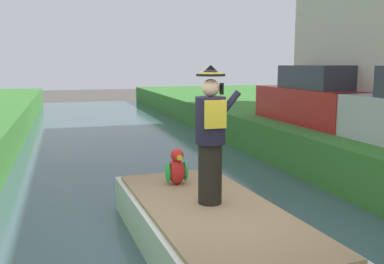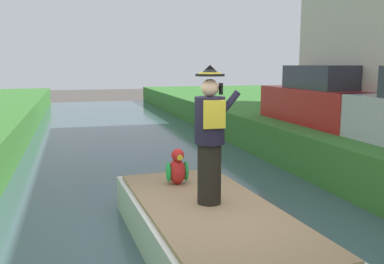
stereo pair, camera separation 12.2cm
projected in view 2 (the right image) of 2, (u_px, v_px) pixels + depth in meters
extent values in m
plane|color=#4C4742|center=(211.00, 259.00, 5.62)|extent=(80.00, 80.00, 0.00)
cube|color=#3D565B|center=(211.00, 255.00, 5.61)|extent=(6.12, 48.00, 0.10)
cube|color=silver|center=(210.00, 230.00, 5.60)|extent=(2.02, 4.29, 0.56)
cube|color=#997A56|center=(210.00, 208.00, 5.55)|extent=(1.86, 3.95, 0.05)
cylinder|color=black|center=(209.00, 174.00, 5.64)|extent=(0.32, 0.32, 0.82)
cylinder|color=black|center=(210.00, 120.00, 5.52)|extent=(0.40, 0.40, 0.62)
cube|color=gold|center=(214.00, 114.00, 5.33)|extent=(0.28, 0.06, 0.36)
sphere|color=#DBA884|center=(210.00, 88.00, 5.45)|extent=(0.23, 0.23, 0.23)
cylinder|color=black|center=(210.00, 75.00, 5.43)|extent=(0.38, 0.38, 0.03)
cone|color=black|center=(210.00, 70.00, 5.42)|extent=(0.26, 0.26, 0.12)
cylinder|color=gold|center=(210.00, 73.00, 5.42)|extent=(0.29, 0.29, 0.02)
cylinder|color=black|center=(227.00, 106.00, 5.51)|extent=(0.38, 0.09, 0.43)
cube|color=black|center=(221.00, 89.00, 5.43)|extent=(0.03, 0.08, 0.15)
ellipsoid|color=red|center=(177.00, 171.00, 6.58)|extent=(0.26, 0.32, 0.40)
sphere|color=red|center=(178.00, 155.00, 6.50)|extent=(0.20, 0.20, 0.20)
cone|color=yellow|center=(179.00, 157.00, 6.41)|extent=(0.09, 0.09, 0.09)
ellipsoid|color=green|center=(168.00, 172.00, 6.55)|extent=(0.08, 0.20, 0.32)
ellipsoid|color=green|center=(186.00, 171.00, 6.62)|extent=(0.08, 0.20, 0.32)
cube|color=red|center=(322.00, 105.00, 11.13)|extent=(1.73, 4.01, 0.90)
cube|color=#2D333D|center=(328.00, 77.00, 10.83)|extent=(1.46, 2.21, 0.60)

